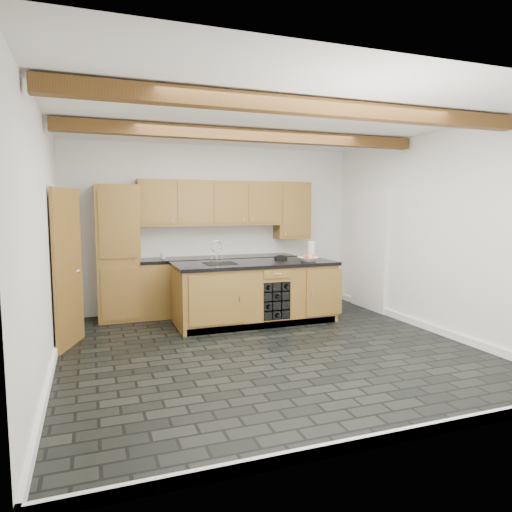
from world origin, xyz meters
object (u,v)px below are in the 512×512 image
at_px(paper_towel, 312,249).
at_px(kitchen_scale, 281,257).
at_px(island, 256,292).
at_px(fruit_bowl, 308,259).

bearing_deg(paper_towel, kitchen_scale, -174.86).
bearing_deg(island, paper_towel, 16.22).
xyz_separation_m(kitchen_scale, fruit_bowl, (0.25, -0.49, 0.01)).
bearing_deg(island, fruit_bowl, -15.27).
distance_m(island, kitchen_scale, 0.77).
bearing_deg(fruit_bowl, paper_towel, 58.34).
distance_m(fruit_bowl, paper_towel, 0.64).
relative_size(fruit_bowl, paper_towel, 1.09).
xyz_separation_m(island, paper_towel, (1.11, 0.32, 0.60)).
bearing_deg(island, kitchen_scale, 27.04).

